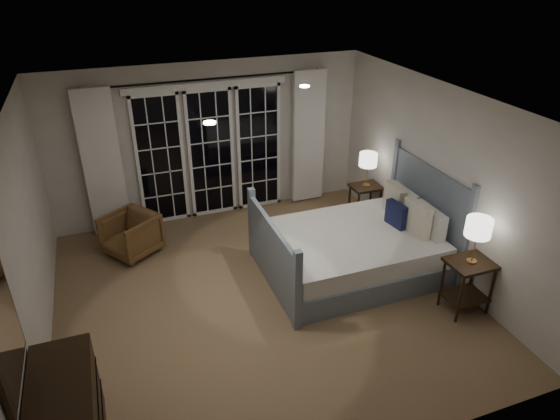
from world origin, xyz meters
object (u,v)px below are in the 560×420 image
object	(u,v)px
nightstand_left	(468,278)
nightstand_right	(365,197)
bed	(356,248)
lamp_right	(368,160)
lamp_left	(479,228)
armchair	(131,234)

from	to	relation	value
nightstand_left	nightstand_right	xyz separation A→B (m)	(-0.02, 2.47, -0.06)
bed	nightstand_right	distance (m)	1.48
nightstand_left	nightstand_right	distance (m)	2.48
nightstand_left	lamp_right	bearing A→B (deg)	90.48
lamp_left	lamp_right	bearing A→B (deg)	90.48
nightstand_right	bed	bearing A→B (deg)	-123.54
nightstand_right	armchair	xyz separation A→B (m)	(-3.66, 0.26, -0.09)
nightstand_left	armchair	distance (m)	4.59
nightstand_left	armchair	bearing A→B (deg)	143.34
lamp_right	armchair	size ratio (longest dim) A/B	0.80
bed	nightstand_right	bearing A→B (deg)	56.46
lamp_left	lamp_right	xyz separation A→B (m)	(-0.02, 2.47, -0.11)
nightstand_right	lamp_right	bearing A→B (deg)	-143.13
nightstand_left	lamp_right	xyz separation A→B (m)	(-0.02, 2.47, 0.59)
bed	nightstand_right	xyz separation A→B (m)	(0.82, 1.23, 0.06)
bed	nightstand_left	world-z (taller)	bed
bed	lamp_right	distance (m)	1.64
bed	armchair	distance (m)	3.21
armchair	bed	bearing A→B (deg)	27.68
lamp_left	armchair	size ratio (longest dim) A/B	0.84
lamp_right	lamp_left	bearing A→B (deg)	-89.52
nightstand_left	lamp_right	distance (m)	2.54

